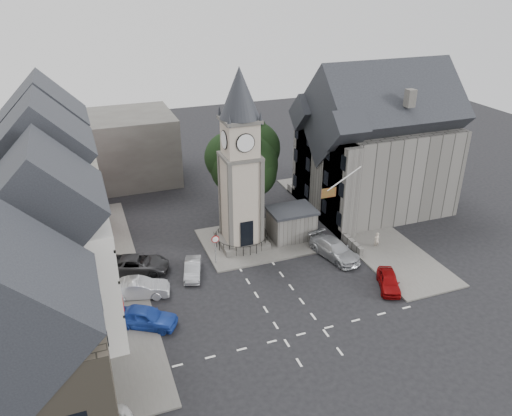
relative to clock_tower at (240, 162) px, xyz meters
name	(u,v)px	position (x,y,z in m)	size (l,w,h in m)	color
ground	(274,291)	(0.00, -7.99, -8.12)	(120.00, 120.00, 0.00)	black
pavement_west	(105,281)	(-12.50, -1.99, -8.05)	(6.00, 30.00, 0.14)	#595651
pavement_east	(354,223)	(12.00, 0.01, -8.05)	(6.00, 26.00, 0.14)	#595651
central_island	(257,241)	(1.50, 0.01, -8.04)	(10.00, 8.00, 0.16)	#595651
road_markings	(304,334)	(0.00, -13.49, -8.12)	(20.00, 8.00, 0.01)	silver
clock_tower	(240,162)	(0.00, 0.00, 0.00)	(4.86, 4.86, 16.25)	#4C4944
stone_shelter	(291,224)	(4.80, -0.49, -6.57)	(4.30, 3.30, 3.08)	#575551
town_tree	(244,154)	(2.00, 5.01, -1.15)	(7.20, 7.20, 10.80)	black
warning_sign_post	(215,244)	(-3.20, -2.56, -6.09)	(0.70, 0.19, 2.85)	black
terrace_pink	(52,170)	(-15.50, 8.01, -1.54)	(8.10, 7.60, 12.80)	#DC9B97
terrace_cream	(52,205)	(-15.50, 0.01, -1.54)	(8.10, 7.60, 12.80)	beige
terrace_tudor	(54,260)	(-15.50, -7.99, -1.93)	(8.10, 7.60, 12.00)	silver
building_sw_stone	(25,371)	(-17.00, -16.99, -2.77)	(8.60, 7.60, 10.40)	#4C4539
backdrop_west	(88,152)	(-12.00, 20.01, -4.12)	(20.00, 10.00, 8.00)	#4C4944
east_building	(375,151)	(15.59, 3.01, -1.86)	(14.40, 11.40, 12.60)	#575551
east_boundary_wall	(320,216)	(9.20, 2.01, -7.67)	(0.40, 16.00, 0.90)	#575551
flagpole	(344,179)	(8.00, -3.99, -1.12)	(3.68, 0.10, 2.74)	white
car_west_blue	(146,317)	(-10.23, -8.77, -7.34)	(1.84, 4.57, 1.56)	#1D3EA1
car_west_silver	(139,288)	(-10.11, -5.00, -7.36)	(1.61, 4.61, 1.52)	#ABADB3
car_west_grey	(137,264)	(-9.81, -1.38, -7.37)	(2.50, 5.42, 1.51)	#272729
car_island_silver	(193,269)	(-5.50, -3.49, -7.51)	(1.29, 3.71, 1.22)	#919499
car_island_east	(334,249)	(7.00, -4.99, -7.34)	(2.18, 5.36, 1.55)	#A2A5AA
car_east_red	(389,281)	(8.76, -10.78, -7.47)	(1.53, 3.81, 1.30)	maroon
pedestrian	(377,240)	(11.44, -4.84, -7.35)	(0.56, 0.37, 1.53)	beige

